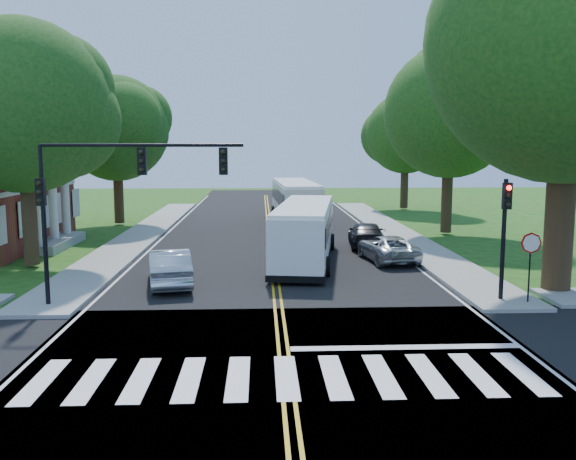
{
  "coord_description": "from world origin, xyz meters",
  "views": [
    {
      "loc": [
        -0.62,
        -15.0,
        5.69
      ],
      "look_at": [
        0.47,
        9.05,
        2.4
      ],
      "focal_mm": 38.0,
      "sensor_mm": 36.0,
      "label": 1
    }
  ],
  "objects": [
    {
      "name": "hatchback",
      "position": [
        -4.38,
        9.82,
        0.77
      ],
      "size": [
        2.47,
        4.84,
        1.52
      ],
      "primitive_type": "imported",
      "rotation": [
        0.0,
        0.0,
        3.34
      ],
      "color": "silver",
      "rests_on": "road"
    },
    {
      "name": "edge_line_w",
      "position": [
        -6.8,
        22.0,
        0.01
      ],
      "size": [
        0.12,
        70.0,
        0.01
      ],
      "primitive_type": "cube",
      "color": "silver",
      "rests_on": "road"
    },
    {
      "name": "crosswalk",
      "position": [
        0.0,
        -0.5,
        0.02
      ],
      "size": [
        12.6,
        3.0,
        0.01
      ],
      "primitive_type": "cube",
      "color": "silver",
      "rests_on": "road"
    },
    {
      "name": "tree_ne_big",
      "position": [
        11.0,
        8.0,
        9.62
      ],
      "size": [
        10.8,
        10.8,
        14.91
      ],
      "color": "black",
      "rests_on": "ground"
    },
    {
      "name": "sidewalk_ne",
      "position": [
        8.3,
        25.0,
        0.07
      ],
      "size": [
        2.6,
        40.0,
        0.15
      ],
      "primitive_type": "cube",
      "color": "gray",
      "rests_on": "ground"
    },
    {
      "name": "bus_lead",
      "position": [
        1.57,
        14.83,
        1.54
      ],
      "size": [
        4.03,
        11.45,
        2.9
      ],
      "rotation": [
        0.0,
        0.0,
        3.0
      ],
      "color": "white",
      "rests_on": "road"
    },
    {
      "name": "signal_nw",
      "position": [
        -5.86,
        6.43,
        4.38
      ],
      "size": [
        7.15,
        0.46,
        5.66
      ],
      "color": "black",
      "rests_on": "ground"
    },
    {
      "name": "edge_line_e",
      "position": [
        6.8,
        22.0,
        0.01
      ],
      "size": [
        0.12,
        70.0,
        0.01
      ],
      "primitive_type": "cube",
      "color": "silver",
      "rests_on": "road"
    },
    {
      "name": "center_line",
      "position": [
        0.0,
        22.0,
        0.01
      ],
      "size": [
        0.36,
        70.0,
        0.01
      ],
      "primitive_type": "cube",
      "color": "gold",
      "rests_on": "road"
    },
    {
      "name": "dark_sedan",
      "position": [
        5.43,
        19.21,
        0.71
      ],
      "size": [
        2.4,
        4.95,
        1.39
      ],
      "primitive_type": "imported",
      "rotation": [
        0.0,
        0.0,
        3.05
      ],
      "color": "black",
      "rests_on": "road"
    },
    {
      "name": "sidewalk_nw",
      "position": [
        -8.3,
        25.0,
        0.07
      ],
      "size": [
        2.6,
        40.0,
        0.15
      ],
      "primitive_type": "cube",
      "color": "gray",
      "rests_on": "ground"
    },
    {
      "name": "tree_east_far",
      "position": [
        12.5,
        40.0,
        6.86
      ],
      "size": [
        7.2,
        7.2,
        10.34
      ],
      "color": "black",
      "rests_on": "ground"
    },
    {
      "name": "ground",
      "position": [
        0.0,
        0.0,
        0.0
      ],
      "size": [
        140.0,
        140.0,
        0.0
      ],
      "primitive_type": "plane",
      "color": "#1B4711",
      "rests_on": "ground"
    },
    {
      "name": "suv",
      "position": [
        5.73,
        14.83,
        0.66
      ],
      "size": [
        2.69,
        4.88,
        1.29
      ],
      "primitive_type": "imported",
      "rotation": [
        0.0,
        0.0,
        3.26
      ],
      "color": "#BBBDC3",
      "rests_on": "road"
    },
    {
      "name": "bus_follow",
      "position": [
        1.96,
        30.05,
        1.67
      ],
      "size": [
        3.37,
        12.24,
        3.14
      ],
      "rotation": [
        0.0,
        0.0,
        3.19
      ],
      "color": "white",
      "rests_on": "road"
    },
    {
      "name": "stop_bar",
      "position": [
        3.5,
        1.6,
        0.02
      ],
      "size": [
        6.6,
        0.4,
        0.01
      ],
      "primitive_type": "cube",
      "color": "silver",
      "rests_on": "road"
    },
    {
      "name": "tree_west_far",
      "position": [
        -11.0,
        30.0,
        7.0
      ],
      "size": [
        7.6,
        7.6,
        10.67
      ],
      "color": "black",
      "rests_on": "ground"
    },
    {
      "name": "stop_sign",
      "position": [
        9.0,
        5.98,
        2.03
      ],
      "size": [
        0.76,
        0.08,
        2.53
      ],
      "color": "black",
      "rests_on": "ground"
    },
    {
      "name": "cross_road",
      "position": [
        0.0,
        0.0,
        0.01
      ],
      "size": [
        60.0,
        12.0,
        0.01
      ],
      "primitive_type": "cube",
      "color": "black",
      "rests_on": "ground"
    },
    {
      "name": "signal_ne",
      "position": [
        8.2,
        6.44,
        2.96
      ],
      "size": [
        0.3,
        0.46,
        4.4
      ],
      "color": "black",
      "rests_on": "ground"
    },
    {
      "name": "tree_west_near",
      "position": [
        -11.5,
        14.0,
        7.53
      ],
      "size": [
        8.0,
        8.0,
        11.4
      ],
      "color": "black",
      "rests_on": "ground"
    },
    {
      "name": "road",
      "position": [
        0.0,
        18.0,
        0.01
      ],
      "size": [
        14.0,
        96.0,
        0.01
      ],
      "primitive_type": "cube",
      "color": "black",
      "rests_on": "ground"
    },
    {
      "name": "tree_east_mid",
      "position": [
        11.5,
        24.0,
        7.86
      ],
      "size": [
        8.4,
        8.4,
        11.93
      ],
      "color": "black",
      "rests_on": "ground"
    }
  ]
}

